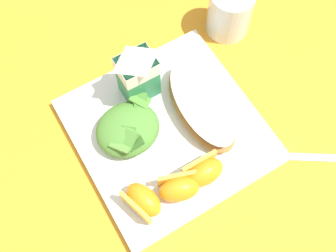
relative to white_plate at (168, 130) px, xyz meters
name	(u,v)px	position (x,y,z in m)	size (l,w,h in m)	color
ground	(168,132)	(0.00, 0.00, -0.01)	(3.00, 3.00, 0.00)	orange
white_plate	(168,130)	(0.00, 0.00, 0.00)	(0.28, 0.28, 0.02)	white
cheesy_pizza_bread	(200,104)	(0.06, 0.00, 0.03)	(0.09, 0.18, 0.04)	#A87038
green_salad_pile	(128,129)	(-0.06, 0.02, 0.03)	(0.11, 0.09, 0.04)	#4C8433
milk_carton	(137,72)	(-0.01, 0.08, 0.07)	(0.06, 0.04, 0.11)	#2D8451
orange_wedge_front	(143,201)	(-0.09, -0.08, 0.03)	(0.05, 0.07, 0.04)	orange
orange_wedge_middle	(179,188)	(-0.04, -0.10, 0.03)	(0.07, 0.05, 0.04)	orange
orange_wedge_rear	(204,172)	(0.01, -0.09, 0.03)	(0.06, 0.04, 0.04)	orange
metal_fork	(283,156)	(0.14, -0.13, -0.01)	(0.17, 0.12, 0.01)	silver
drinking_clear_cup	(230,12)	(0.20, 0.12, 0.04)	(0.08, 0.08, 0.09)	silver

